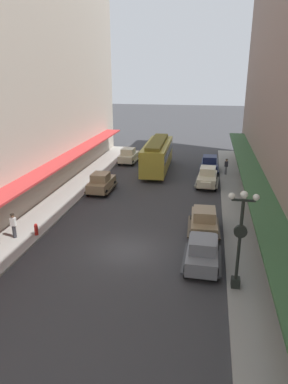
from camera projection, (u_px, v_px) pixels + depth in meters
name	position (u px, v px, depth m)	size (l,w,h in m)	color
ground_plane	(126.00, 250.00, 21.75)	(200.00, 200.00, 0.00)	#38383A
sidewalk_left	(15.00, 239.00, 23.03)	(3.00, 60.00, 0.15)	#99968E
sidewalk_right	(251.00, 261.00, 20.43)	(3.00, 60.00, 0.15)	#99968E
parked_car_0	(129.00, 155.00, 42.17)	(2.24, 4.29, 1.84)	beige
parked_car_1	(202.00, 251.00, 19.71)	(2.18, 4.28, 1.84)	slate
parked_car_2	(204.00, 220.00, 23.78)	(2.27, 4.31, 1.84)	#997F5B
parked_car_3	(101.00, 182.00, 31.98)	(2.16, 4.27, 1.84)	#997F5B
parked_car_4	(207.00, 177.00, 33.61)	(2.30, 4.32, 1.84)	beige
parked_car_5	(209.00, 164.00, 38.42)	(2.17, 4.27, 1.84)	#19234C
streetcar	(157.00, 154.00, 38.42)	(2.73, 9.66, 3.46)	gold
lamp_post_with_clock	(240.00, 236.00, 16.91)	(1.42, 0.44, 5.16)	black
fire_hydrant	(36.00, 229.00, 23.34)	(0.24, 0.24, 0.82)	#B21E19
pedestrian_0	(14.00, 225.00, 22.83)	(0.36, 0.28, 1.67)	#2D2D33
pedestrian_2	(226.00, 166.00, 36.96)	(0.36, 0.28, 1.67)	slate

